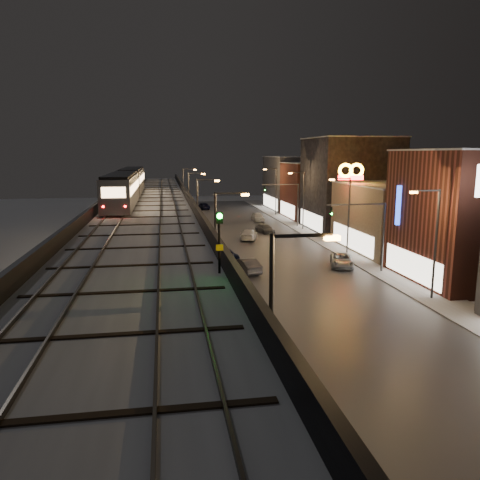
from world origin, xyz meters
TOP-DOWN VIEW (x-y plane):
  - ground at (0.00, 0.00)m, footprint 220.00×220.00m
  - road_surface at (7.50, 35.00)m, footprint 17.00×120.00m
  - sidewalk_right at (17.50, 35.00)m, footprint 4.00×120.00m
  - under_viaduct_pavement at (-6.00, 35.00)m, footprint 11.00×120.00m
  - elevated_viaduct at (-6.00, 31.84)m, footprint 9.00×100.00m
  - viaduct_trackbed at (-6.01, 31.97)m, footprint 8.40×100.00m
  - viaduct_parapet_streetside at (-1.65, 32.00)m, footprint 0.30×100.00m
  - viaduct_parapet_far at (-10.35, 32.00)m, footprint 0.30×100.00m
  - building_b at (23.99, 18.00)m, footprint 12.20×12.20m
  - building_c at (23.99, 32.00)m, footprint 12.20×15.20m
  - building_d at (23.99, 48.00)m, footprint 12.20×13.20m
  - building_e at (23.99, 62.00)m, footprint 12.20×12.20m
  - building_f at (23.99, 76.00)m, footprint 12.20×16.20m
  - streetlight_left_0 at (-0.43, -5.00)m, footprint 2.57×0.28m
  - streetlight_left_1 at (-0.43, 13.00)m, footprint 2.57×0.28m
  - streetlight_right_1 at (16.73, 13.00)m, footprint 2.56×0.28m
  - streetlight_left_2 at (-0.43, 31.00)m, footprint 2.57×0.28m
  - streetlight_right_2 at (16.73, 31.00)m, footprint 2.56×0.28m
  - streetlight_left_3 at (-0.43, 49.00)m, footprint 2.57×0.28m
  - streetlight_right_3 at (16.73, 49.00)m, footprint 2.56×0.28m
  - streetlight_left_4 at (-0.43, 67.00)m, footprint 2.57×0.28m
  - streetlight_right_4 at (16.73, 67.00)m, footprint 2.56×0.28m
  - traffic_light_rig_a at (15.84, 22.00)m, footprint 6.10×0.34m
  - traffic_light_rig_b at (15.84, 52.00)m, footprint 6.10×0.34m
  - subway_train at (-8.50, 35.85)m, footprint 2.68×33.01m
  - rail_signal at (-2.10, -1.15)m, footprint 0.31×0.41m
  - car_taxi at (0.18, -6.00)m, footprint 2.05×3.87m
  - car_near_white at (3.48, 23.87)m, footprint 2.66×4.79m
  - car_mid_silver at (2.03, 29.48)m, footprint 3.05×5.30m
  - car_mid_dark at (7.05, 41.64)m, footprint 3.35×5.32m
  - car_far_white at (3.89, 78.02)m, footprint 2.85×4.69m
  - car_onc_dark at (13.86, 24.70)m, footprint 3.67×5.36m
  - car_onc_white at (10.45, 46.76)m, footprint 2.70×4.64m
  - car_onc_red at (11.80, 58.93)m, footprint 1.98×4.55m
  - sign_mcdonalds at (18.00, 33.22)m, footprint 3.16×0.74m
  - sign_carwash at (18.50, 20.90)m, footprint 1.69×0.35m

SIDE VIEW (x-z plane):
  - ground at x=0.00m, z-range 0.00..0.00m
  - road_surface at x=7.50m, z-range 0.00..0.06m
  - under_viaduct_pavement at x=-6.00m, z-range 0.00..0.06m
  - sidewalk_right at x=17.50m, z-range 0.00..0.14m
  - car_taxi at x=0.18m, z-range 0.00..1.26m
  - car_onc_white at x=10.45m, z-range 0.00..1.26m
  - car_onc_dark at x=13.86m, z-range 0.00..1.36m
  - car_mid_silver at x=2.03m, z-range 0.00..1.39m
  - car_mid_dark at x=7.05m, z-range 0.00..1.44m
  - car_far_white at x=3.89m, z-range 0.00..1.49m
  - car_near_white at x=3.48m, z-range 0.00..1.50m
  - car_onc_red at x=11.80m, z-range 0.00..1.53m
  - building_c at x=23.99m, z-range 0.00..8.16m
  - traffic_light_rig_a at x=15.84m, z-range 1.00..8.00m
  - traffic_light_rig_b at x=15.84m, z-range 1.00..8.00m
  - building_e at x=23.99m, z-range 0.00..10.16m
  - streetlight_left_0 at x=-0.43m, z-range 0.74..9.74m
  - streetlight_left_1 at x=-0.43m, z-range 0.74..9.74m
  - streetlight_right_1 at x=16.73m, z-range 0.74..9.74m
  - streetlight_left_2 at x=-0.43m, z-range 0.74..9.74m
  - streetlight_right_2 at x=16.73m, z-range 0.74..9.74m
  - streetlight_left_3 at x=-0.43m, z-range 0.74..9.74m
  - streetlight_right_3 at x=16.73m, z-range 0.74..9.74m
  - streetlight_left_4 at x=-0.43m, z-range 0.74..9.74m
  - streetlight_right_4 at x=16.73m, z-range 0.74..9.74m
  - building_f at x=23.99m, z-range 0.00..11.16m
  - elevated_viaduct at x=-6.00m, z-range 2.47..8.77m
  - building_b at x=23.99m, z-range 0.00..12.16m
  - sign_carwash at x=18.50m, z-range 1.82..10.57m
  - viaduct_trackbed at x=-6.01m, z-range 6.23..6.55m
  - viaduct_parapet_streetside at x=-1.65m, z-range 6.30..7.40m
  - viaduct_parapet_far at x=-10.35m, z-range 6.30..7.40m
  - building_d at x=23.99m, z-range 0.00..14.16m
  - subway_train at x=-8.50m, z-range 6.61..9.81m
  - rail_signal at x=-2.10m, z-range 7.18..9.87m
  - sign_mcdonalds at x=18.00m, z-range 3.41..14.01m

